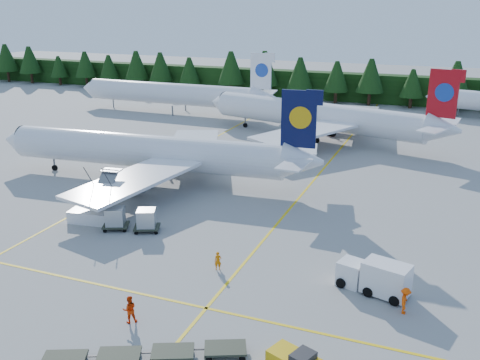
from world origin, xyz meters
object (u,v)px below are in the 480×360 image
at_px(airliner_navy, 140,151).
at_px(service_truck, 373,276).
at_px(airliner_red, 311,115).
at_px(airstairs, 95,212).

height_order(airliner_navy, service_truck, airliner_navy).
bearing_deg(service_truck, airliner_red, 125.33).
bearing_deg(airliner_navy, airstairs, -82.84).
distance_m(airliner_red, service_truck, 47.93).
bearing_deg(service_truck, airliner_navy, 166.23).
xyz_separation_m(airstairs, service_truck, (27.47, -3.90, 0.37)).
height_order(airstairs, service_truck, airstairs).
height_order(airliner_navy, airliner_red, airliner_red).
bearing_deg(airstairs, service_truck, -15.87).
distance_m(airliner_navy, airstairs, 13.40).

